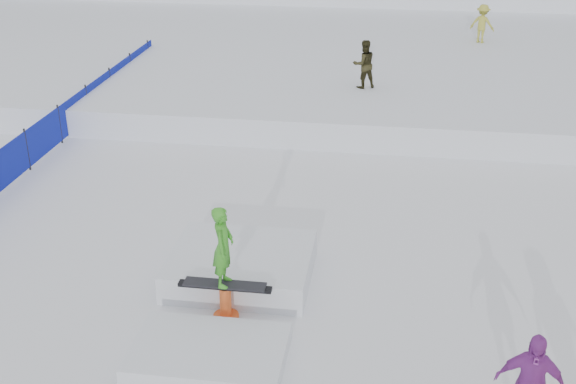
# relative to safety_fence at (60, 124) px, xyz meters

# --- Properties ---
(ground) EXTENTS (120.00, 120.00, 0.00)m
(ground) POSITION_rel_safety_fence_xyz_m (6.50, -6.60, -0.55)
(ground) COLOR white
(snow_midrise) EXTENTS (50.00, 18.00, 0.80)m
(snow_midrise) POSITION_rel_safety_fence_xyz_m (6.50, 9.40, -0.15)
(snow_midrise) COLOR white
(snow_midrise) RESTS_ON ground
(safety_fence) EXTENTS (0.05, 16.00, 1.10)m
(safety_fence) POSITION_rel_safety_fence_xyz_m (0.00, 0.00, 0.00)
(safety_fence) COLOR #111DA6
(safety_fence) RESTS_ON ground
(walker_olive) EXTENTS (0.87, 0.79, 1.45)m
(walker_olive) POSITION_rel_safety_fence_xyz_m (8.07, 3.83, 0.98)
(walker_olive) COLOR #2A2712
(walker_olive) RESTS_ON snow_midrise
(walker_ygreen) EXTENTS (1.05, 0.84, 1.41)m
(walker_ygreen) POSITION_rel_safety_fence_xyz_m (12.16, 10.34, 0.96)
(walker_ygreen) COLOR gold
(walker_ygreen) RESTS_ON snow_midrise
(spectator_purple) EXTENTS (0.98, 0.53, 1.59)m
(spectator_purple) POSITION_rel_safety_fence_xyz_m (11.00, -9.51, 0.25)
(spectator_purple) COLOR purple
(spectator_purple) RESTS_ON ground
(jib_rail_feature) EXTENTS (2.60, 4.40, 2.11)m
(jib_rail_feature) POSITION_rel_safety_fence_xyz_m (6.35, -6.91, -0.25)
(jib_rail_feature) COLOR white
(jib_rail_feature) RESTS_ON ground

